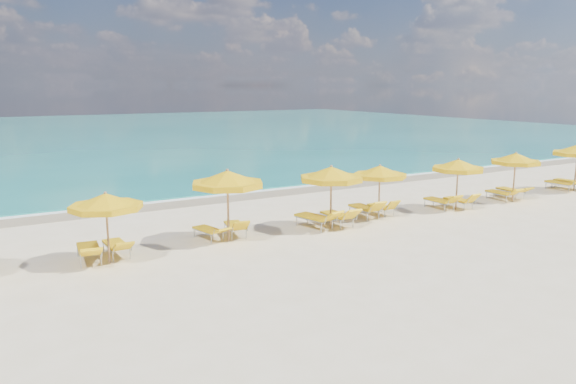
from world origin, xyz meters
TOP-DOWN VIEW (x-y plane):
  - ground_plane at (0.00, 0.00)m, footprint 120.00×120.00m
  - ocean at (0.00, 48.00)m, footprint 120.00×80.00m
  - wet_sand_band at (0.00, 7.40)m, footprint 120.00×2.60m
  - foam_line at (0.00, 8.20)m, footprint 120.00×1.20m
  - whitecap_near at (-6.00, 17.00)m, footprint 14.00×0.36m
  - whitecap_far at (8.00, 24.00)m, footprint 18.00×0.30m
  - umbrella_2 at (-7.28, -0.20)m, footprint 2.36×2.36m
  - umbrella_3 at (-3.17, 0.16)m, footprint 2.55×2.55m
  - umbrella_4 at (0.86, -0.17)m, footprint 2.62×2.62m
  - umbrella_5 at (3.57, 0.31)m, footprint 2.62×2.62m
  - umbrella_6 at (7.40, -0.25)m, footprint 2.75×2.75m
  - umbrella_7 at (11.23, -0.17)m, footprint 2.87×2.87m
  - lounger_2_left at (-7.77, 0.25)m, footprint 0.85×2.02m
  - lounger_2_right at (-6.90, 0.39)m, footprint 0.62×1.81m
  - lounger_3_left at (-3.64, 0.75)m, footprint 0.85×1.76m
  - lounger_3_right at (-2.63, 0.74)m, footprint 0.91×1.80m
  - lounger_4_left at (0.39, 0.16)m, footprint 1.06×2.11m
  - lounger_4_right at (1.37, 0.07)m, footprint 0.66×1.91m
  - lounger_5_left at (3.10, 0.61)m, footprint 0.72×1.88m
  - lounger_5_right at (4.02, 0.66)m, footprint 0.55×1.56m
  - lounger_6_left at (6.90, 0.21)m, footprint 0.62×1.78m
  - lounger_6_right at (7.77, -0.08)m, footprint 0.60×1.66m
  - lounger_7_left at (10.72, 0.10)m, footprint 0.62×1.77m
  - lounger_7_right at (11.71, 0.30)m, footprint 0.73×1.86m
  - lounger_8_left at (15.52, 0.25)m, footprint 0.74×1.90m
  - lounger_8_right at (16.33, 0.29)m, footprint 0.98×2.03m

SIDE VIEW (x-z plane):
  - ground_plane at x=0.00m, z-range 0.00..0.00m
  - ocean at x=0.00m, z-range -0.15..0.15m
  - wet_sand_band at x=0.00m, z-range -0.01..0.01m
  - foam_line at x=0.00m, z-range -0.01..0.01m
  - whitecap_near at x=-6.00m, z-range -0.03..0.03m
  - whitecap_far at x=8.00m, z-range -0.03..0.03m
  - lounger_3_left at x=-3.64m, z-range -0.11..0.50m
  - lounger_5_right at x=4.02m, z-range -0.18..0.58m
  - lounger_6_right at x=7.77m, z-range -0.19..0.61m
  - lounger_7_left at x=10.72m, z-range -0.15..0.57m
  - lounger_3_right at x=-2.63m, z-range -0.17..0.60m
  - lounger_7_right at x=11.71m, z-range -0.13..0.55m
  - lounger_2_right at x=-6.90m, z-range -0.14..0.57m
  - lounger_6_left at x=6.90m, z-range -0.17..0.61m
  - lounger_8_left at x=15.52m, z-range -0.18..0.63m
  - lounger_8_right at x=16.33m, z-range -0.14..0.60m
  - lounger_2_left at x=-7.77m, z-range -0.14..0.61m
  - lounger_5_left at x=3.10m, z-range -0.20..0.67m
  - lounger_4_right at x=1.37m, z-range -0.19..0.67m
  - lounger_4_left at x=0.39m, z-range -0.19..0.68m
  - umbrella_5 at x=3.57m, z-range 0.77..2.95m
  - umbrella_2 at x=-7.28m, z-range 0.78..2.97m
  - umbrella_6 at x=7.40m, z-range 0.79..3.03m
  - umbrella_7 at x=11.23m, z-range 0.80..3.07m
  - umbrella_4 at x=0.86m, z-range 0.85..3.25m
  - umbrella_3 at x=-3.17m, z-range 0.89..3.42m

